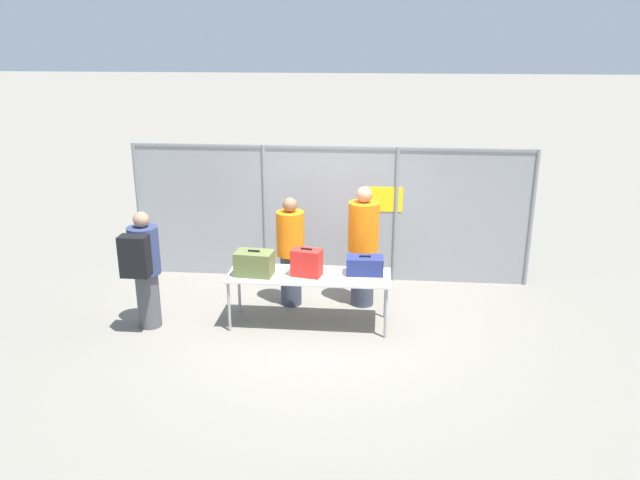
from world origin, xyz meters
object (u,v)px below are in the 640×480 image
suitcase_navy (365,265)px  security_worker_far (363,245)px  utility_trailer (363,211)px  suitcase_olive (254,263)px  inspection_table (309,278)px  traveler_hooded (144,266)px  suitcase_red (307,263)px  security_worker_near (291,250)px

suitcase_navy → security_worker_far: 0.67m
utility_trailer → suitcase_olive: bearing=-106.5°
inspection_table → security_worker_far: (0.71, 0.77, 0.24)m
security_worker_far → suitcase_olive: bearing=27.7°
traveler_hooded → suitcase_navy: bearing=-5.0°
suitcase_navy → utility_trailer: 4.42m
suitcase_olive → suitcase_red: bearing=2.9°
suitcase_olive → utility_trailer: 4.80m
suitcase_navy → utility_trailer: size_ratio=0.14×
suitcase_navy → traveler_hooded: 2.99m
inspection_table → suitcase_red: 0.24m
suitcase_olive → security_worker_far: (1.45, 0.84, 0.03)m
suitcase_red → traveler_hooded: (-2.17, -0.28, -0.02)m
suitcase_olive → suitcase_navy: bearing=6.8°
utility_trailer → inspection_table: bearing=-97.8°
suitcase_red → suitcase_navy: suitcase_red is taller
inspection_table → security_worker_near: 0.78m
suitcase_navy → traveler_hooded: (-2.96, -0.43, 0.04)m
inspection_table → traveler_hooded: 2.23m
security_worker_far → utility_trailer: security_worker_far is taller
suitcase_olive → suitcase_red: suitcase_red is taller
security_worker_far → suitcase_navy: bearing=91.3°
suitcase_navy → utility_trailer: (-0.14, 4.40, -0.46)m
security_worker_near → traveler_hooded: bearing=48.0°
suitcase_olive → security_worker_far: security_worker_far is taller
suitcase_navy → security_worker_near: security_worker_near is taller
inspection_table → security_worker_far: security_worker_far is taller
suitcase_olive → traveler_hooded: 1.48m
security_worker_far → utility_trailer: (-0.10, 3.73, -0.53)m
suitcase_olive → suitcase_red: size_ratio=1.22×
inspection_table → security_worker_far: size_ratio=1.23×
inspection_table → suitcase_red: suitcase_red is taller
inspection_table → utility_trailer: size_ratio=0.61×
traveler_hooded → inspection_table: bearing=-5.0°
suitcase_red → traveler_hooded: size_ratio=0.26×
security_worker_near → utility_trailer: 3.97m
suitcase_olive → suitcase_navy: size_ratio=1.04×
inspection_table → utility_trailer: (0.62, 4.51, -0.29)m
security_worker_far → utility_trailer: 3.77m
suitcase_olive → security_worker_far: 1.68m
security_worker_near → security_worker_far: 1.07m
traveler_hooded → security_worker_far: size_ratio=0.91×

